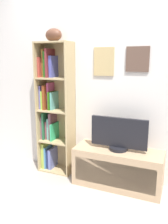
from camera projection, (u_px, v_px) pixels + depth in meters
ground at (58, 224)px, 2.25m from camera, size 5.20×5.20×0.04m
back_wall at (99, 86)px, 3.00m from camera, size 4.80×0.08×2.41m
bookshelf at (53, 110)px, 3.19m from camera, size 0.47×0.27×1.76m
football at (54, 35)px, 2.92m from camera, size 0.29×0.23×0.16m
tv_stand at (118, 168)px, 2.87m from camera, size 1.07×0.40×0.47m
television at (119, 134)px, 2.77m from camera, size 0.68×0.22×0.40m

